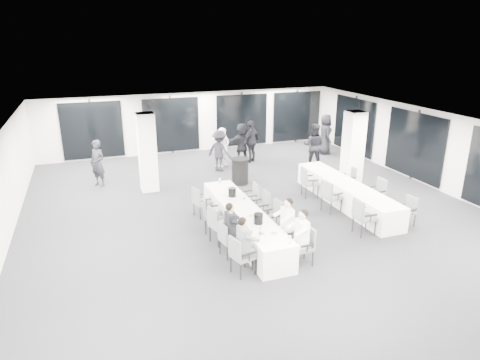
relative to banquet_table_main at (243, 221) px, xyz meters
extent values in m
cube|color=#26262B|center=(0.87, 1.33, -0.39)|extent=(14.00, 16.00, 0.02)
cube|color=white|center=(0.87, 1.33, 2.43)|extent=(14.00, 16.00, 0.02)
cube|color=silver|center=(7.88, 1.33, 1.02)|extent=(0.02, 16.00, 2.80)
cube|color=silver|center=(0.87, 9.34, 1.02)|extent=(14.00, 0.02, 2.80)
cube|color=silver|center=(0.87, -6.68, 1.02)|extent=(14.00, 0.02, 2.80)
cube|color=black|center=(0.87, 9.27, 0.98)|extent=(13.60, 0.06, 2.50)
cube|color=black|center=(7.81, 2.33, 0.98)|extent=(0.06, 14.00, 2.50)
cube|color=white|center=(-1.93, 4.53, 1.02)|extent=(0.60, 0.60, 2.80)
cube|color=white|center=(5.07, 2.33, 1.02)|extent=(0.60, 0.60, 2.80)
cube|color=white|center=(0.00, 0.00, 0.00)|extent=(0.90, 5.00, 0.75)
cube|color=white|center=(3.93, 0.92, 0.00)|extent=(0.90, 5.00, 0.75)
cylinder|color=black|center=(1.37, 4.05, 0.11)|extent=(0.62, 0.62, 0.97)
cylinder|color=black|center=(1.37, 4.05, 0.60)|extent=(0.71, 0.71, 0.02)
cube|color=#4E5155|center=(-0.75, -2.00, 0.08)|extent=(0.58, 0.59, 0.08)
cube|color=#4E5155|center=(-0.97, -2.05, 0.36)|extent=(0.18, 0.47, 0.47)
cylinder|color=black|center=(-1.00, -1.85, -0.17)|extent=(0.04, 0.04, 0.42)
cylinder|color=black|center=(-0.89, -2.25, -0.17)|extent=(0.04, 0.04, 0.42)
cylinder|color=black|center=(-0.61, -1.75, -0.17)|extent=(0.04, 0.04, 0.42)
cylinder|color=black|center=(-0.50, -2.14, -0.17)|extent=(0.04, 0.04, 0.42)
cube|color=black|center=(-0.82, -1.75, 0.25)|extent=(0.34, 0.13, 0.04)
cube|color=black|center=(-0.68, -2.24, 0.25)|extent=(0.34, 0.13, 0.04)
cube|color=#4E5155|center=(-0.75, -1.08, 0.06)|extent=(0.52, 0.54, 0.08)
cube|color=#4E5155|center=(-0.96, -1.12, 0.32)|extent=(0.14, 0.45, 0.45)
cylinder|color=black|center=(-0.98, -0.93, -0.18)|extent=(0.03, 0.03, 0.40)
cylinder|color=black|center=(-0.91, -1.31, -0.18)|extent=(0.03, 0.03, 0.40)
cylinder|color=black|center=(-0.59, -0.86, -0.18)|extent=(0.03, 0.03, 0.40)
cylinder|color=black|center=(-0.52, -1.24, -0.18)|extent=(0.03, 0.03, 0.40)
cube|color=black|center=(-0.79, -0.84, 0.23)|extent=(0.33, 0.10, 0.04)
cube|color=black|center=(-0.71, -1.32, 0.23)|extent=(0.33, 0.10, 0.04)
cube|color=#4E5155|center=(-0.75, -0.30, 0.12)|extent=(0.62, 0.64, 0.09)
cube|color=#4E5155|center=(-0.98, -0.37, 0.41)|extent=(0.19, 0.50, 0.50)
cylinder|color=black|center=(-1.02, -0.15, -0.15)|extent=(0.04, 0.04, 0.45)
cylinder|color=black|center=(-0.91, -0.57, -0.15)|extent=(0.04, 0.04, 0.45)
cylinder|color=black|center=(-0.59, -0.04, -0.15)|extent=(0.04, 0.04, 0.45)
cylinder|color=black|center=(-0.48, -0.46, -0.15)|extent=(0.04, 0.04, 0.45)
cube|color=black|center=(-0.82, -0.04, 0.31)|extent=(0.37, 0.14, 0.04)
cube|color=black|center=(-0.68, -0.57, 0.31)|extent=(0.37, 0.14, 0.04)
cube|color=#4E5155|center=(-0.75, 0.47, 0.10)|extent=(0.60, 0.61, 0.09)
cube|color=#4E5155|center=(-0.98, 0.52, 0.39)|extent=(0.18, 0.49, 0.49)
cylinder|color=black|center=(-0.91, 0.72, -0.16)|extent=(0.04, 0.04, 0.44)
cylinder|color=black|center=(-1.01, 0.31, -0.16)|extent=(0.04, 0.04, 0.44)
cylinder|color=black|center=(-0.49, 0.62, -0.16)|extent=(0.04, 0.04, 0.44)
cylinder|color=black|center=(-0.59, 0.21, -0.16)|extent=(0.04, 0.04, 0.44)
cube|color=black|center=(-0.69, 0.72, 0.29)|extent=(0.36, 0.13, 0.04)
cube|color=black|center=(-0.81, 0.21, 0.29)|extent=(0.36, 0.13, 0.04)
cube|color=#4E5155|center=(-0.75, 1.60, 0.07)|extent=(0.56, 0.57, 0.08)
cube|color=#4E5155|center=(-0.96, 1.54, 0.34)|extent=(0.17, 0.46, 0.45)
cylinder|color=black|center=(-0.99, 1.74, -0.17)|extent=(0.04, 0.04, 0.41)
cylinder|color=black|center=(-0.89, 1.36, -0.17)|extent=(0.04, 0.04, 0.41)
cylinder|color=black|center=(-0.61, 1.84, -0.17)|extent=(0.04, 0.04, 0.41)
cylinder|color=black|center=(-0.51, 1.45, -0.17)|extent=(0.04, 0.04, 0.41)
cube|color=black|center=(-0.81, 1.84, 0.24)|extent=(0.34, 0.12, 0.04)
cube|color=black|center=(-0.69, 1.36, 0.24)|extent=(0.34, 0.12, 0.04)
cube|color=#4E5155|center=(0.75, -2.07, 0.07)|extent=(0.47, 0.49, 0.08)
cube|color=#4E5155|center=(0.97, -2.06, 0.34)|extent=(0.07, 0.46, 0.46)
cylinder|color=black|center=(0.96, -2.26, -0.17)|extent=(0.04, 0.04, 0.41)
cylinder|color=black|center=(0.94, -1.86, -0.17)|extent=(0.04, 0.04, 0.41)
cylinder|color=black|center=(0.56, -2.27, -0.17)|extent=(0.04, 0.04, 0.41)
cylinder|color=black|center=(0.54, -1.88, -0.17)|extent=(0.04, 0.04, 0.41)
cube|color=black|center=(0.76, -2.32, 0.24)|extent=(0.34, 0.05, 0.04)
cube|color=black|center=(0.74, -1.82, 0.24)|extent=(0.34, 0.05, 0.04)
cube|color=#4E5155|center=(0.75, -1.28, 0.03)|extent=(0.43, 0.45, 0.07)
cube|color=#4E5155|center=(0.95, -1.27, 0.28)|extent=(0.07, 0.42, 0.42)
cylinder|color=black|center=(0.94, -1.45, -0.19)|extent=(0.03, 0.03, 0.37)
cylinder|color=black|center=(0.92, -1.09, -0.19)|extent=(0.03, 0.03, 0.37)
cylinder|color=black|center=(0.58, -1.47, -0.19)|extent=(0.03, 0.03, 0.37)
cylinder|color=black|center=(0.56, -1.10, -0.19)|extent=(0.03, 0.03, 0.37)
cube|color=black|center=(0.76, -1.51, 0.19)|extent=(0.31, 0.05, 0.04)
cube|color=black|center=(0.74, -1.05, 0.19)|extent=(0.31, 0.05, 0.04)
cube|color=#4E5155|center=(0.75, -0.28, 0.08)|extent=(0.52, 0.54, 0.08)
cube|color=#4E5155|center=(0.97, -0.25, 0.35)|extent=(0.12, 0.47, 0.46)
cylinder|color=black|center=(0.98, -0.45, -0.17)|extent=(0.04, 0.04, 0.41)
cylinder|color=black|center=(0.92, -0.05, -0.17)|extent=(0.04, 0.04, 0.41)
cylinder|color=black|center=(0.58, -0.51, -0.17)|extent=(0.04, 0.04, 0.41)
cylinder|color=black|center=(0.52, -0.11, -0.17)|extent=(0.04, 0.04, 0.41)
cube|color=black|center=(0.78, -0.53, 0.25)|extent=(0.35, 0.09, 0.04)
cube|color=black|center=(0.72, -0.03, 0.25)|extent=(0.35, 0.09, 0.04)
cube|color=#4E5155|center=(0.75, 0.59, 0.07)|extent=(0.48, 0.50, 0.08)
cube|color=#4E5155|center=(0.97, 0.60, 0.33)|extent=(0.08, 0.46, 0.45)
cylinder|color=black|center=(0.96, 0.40, -0.17)|extent=(0.04, 0.04, 0.40)
cylinder|color=black|center=(0.94, 0.80, -0.17)|extent=(0.04, 0.04, 0.40)
cylinder|color=black|center=(0.56, 0.38, -0.17)|extent=(0.04, 0.04, 0.40)
cylinder|color=black|center=(0.54, 0.78, -0.17)|extent=(0.04, 0.04, 0.40)
cube|color=black|center=(0.76, 0.35, 0.24)|extent=(0.34, 0.06, 0.04)
cube|color=black|center=(0.74, 0.84, 0.24)|extent=(0.34, 0.06, 0.04)
cube|color=#4E5155|center=(0.75, 1.47, 0.06)|extent=(0.46, 0.48, 0.08)
cube|color=#4E5155|center=(0.96, 1.46, 0.31)|extent=(0.08, 0.44, 0.44)
cylinder|color=black|center=(0.93, 1.27, -0.18)|extent=(0.03, 0.03, 0.39)
cylinder|color=black|center=(0.95, 1.65, -0.18)|extent=(0.03, 0.03, 0.39)
cylinder|color=black|center=(0.55, 1.29, -0.18)|extent=(0.03, 0.03, 0.39)
cylinder|color=black|center=(0.57, 1.67, -0.18)|extent=(0.03, 0.03, 0.39)
cube|color=black|center=(0.74, 1.23, 0.22)|extent=(0.33, 0.05, 0.04)
cube|color=black|center=(0.76, 1.71, 0.22)|extent=(0.33, 0.05, 0.04)
cube|color=#4E5155|center=(3.18, -1.17, 0.12)|extent=(0.52, 0.54, 0.09)
cube|color=#4E5155|center=(2.94, -1.17, 0.41)|extent=(0.08, 0.51, 0.50)
cylinder|color=black|center=(2.97, -0.95, -0.15)|extent=(0.04, 0.04, 0.45)
cylinder|color=black|center=(2.96, -1.39, -0.15)|extent=(0.04, 0.04, 0.45)
cylinder|color=black|center=(3.41, -0.96, -0.15)|extent=(0.04, 0.04, 0.45)
cylinder|color=black|center=(3.40, -1.40, -0.15)|extent=(0.04, 0.04, 0.45)
cube|color=black|center=(3.19, -0.90, 0.30)|extent=(0.37, 0.06, 0.04)
cube|color=black|center=(3.18, -1.45, 0.30)|extent=(0.37, 0.06, 0.04)
cube|color=#4E5155|center=(3.18, 0.55, 0.11)|extent=(0.59, 0.61, 0.09)
cube|color=#4E5155|center=(2.95, 0.51, 0.40)|extent=(0.16, 0.50, 0.50)
cylinder|color=black|center=(2.93, 0.72, -0.15)|extent=(0.04, 0.04, 0.44)
cylinder|color=black|center=(3.02, 0.30, -0.15)|extent=(0.04, 0.04, 0.44)
cylinder|color=black|center=(3.35, 0.81, -0.15)|extent=(0.04, 0.04, 0.44)
cylinder|color=black|center=(3.44, 0.38, -0.15)|extent=(0.04, 0.04, 0.44)
cube|color=black|center=(3.13, 0.82, 0.30)|extent=(0.37, 0.12, 0.04)
cube|color=black|center=(3.24, 0.29, 0.30)|extent=(0.37, 0.12, 0.04)
cube|color=#4E5155|center=(3.18, 1.95, 0.11)|extent=(0.57, 0.59, 0.09)
cube|color=#4E5155|center=(2.95, 1.99, 0.41)|extent=(0.14, 0.50, 0.50)
cylinder|color=black|center=(3.00, 2.20, -0.15)|extent=(0.04, 0.04, 0.45)
cylinder|color=black|center=(2.94, 1.77, -0.15)|extent=(0.04, 0.04, 0.45)
cylinder|color=black|center=(3.43, 2.14, -0.15)|extent=(0.04, 0.04, 0.45)
cylinder|color=black|center=(3.37, 1.71, -0.15)|extent=(0.04, 0.04, 0.45)
cube|color=black|center=(3.22, 2.22, 0.30)|extent=(0.37, 0.10, 0.04)
cube|color=black|center=(3.15, 1.69, 0.30)|extent=(0.37, 0.10, 0.04)
cube|color=#4E5155|center=(4.68, -1.10, 0.03)|extent=(0.48, 0.49, 0.07)
cube|color=#4E5155|center=(4.88, -1.07, 0.28)|extent=(0.11, 0.42, 0.42)
cylinder|color=black|center=(4.89, -1.25, -0.19)|extent=(0.03, 0.03, 0.37)
cylinder|color=black|center=(4.84, -0.89, -0.19)|extent=(0.03, 0.03, 0.37)
cylinder|color=black|center=(4.53, -1.31, -0.19)|extent=(0.03, 0.03, 0.37)
cylinder|color=black|center=(4.48, -0.95, -0.19)|extent=(0.03, 0.03, 0.37)
cube|color=black|center=(4.72, -1.33, 0.19)|extent=(0.31, 0.08, 0.04)
cube|color=black|center=(4.65, -0.88, 0.19)|extent=(0.31, 0.08, 0.04)
cube|color=#4E5155|center=(4.68, 0.35, 0.08)|extent=(0.48, 0.50, 0.08)
cube|color=#4E5155|center=(4.91, 0.35, 0.35)|extent=(0.07, 0.47, 0.47)
cylinder|color=black|center=(4.89, 0.15, -0.17)|extent=(0.04, 0.04, 0.41)
cylinder|color=black|center=(4.88, 0.56, -0.17)|extent=(0.04, 0.04, 0.41)
cylinder|color=black|center=(4.49, 0.14, -0.17)|extent=(0.04, 0.04, 0.41)
cylinder|color=black|center=(4.48, 0.55, -0.17)|extent=(0.04, 0.04, 0.41)
cube|color=black|center=(4.69, 0.10, 0.25)|extent=(0.34, 0.05, 0.04)
cube|color=black|center=(4.68, 0.60, 0.25)|extent=(0.34, 0.05, 0.04)
cube|color=#4E5155|center=(4.68, 1.97, 0.04)|extent=(0.49, 0.50, 0.07)
cube|color=#4E5155|center=(4.89, 2.00, 0.29)|extent=(0.12, 0.43, 0.43)
cylinder|color=black|center=(4.90, 1.82, -0.19)|extent=(0.03, 0.03, 0.38)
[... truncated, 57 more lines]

